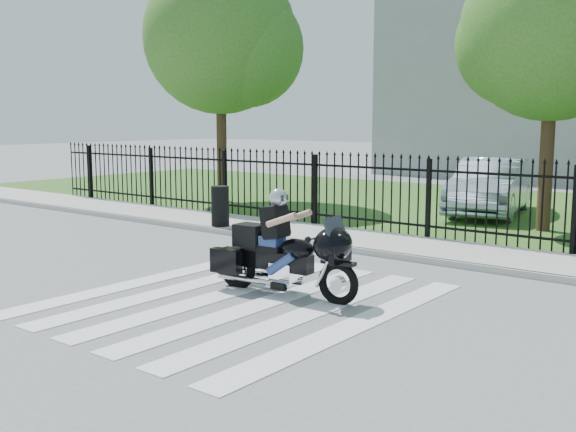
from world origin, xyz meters
The scene contains 12 objects.
ground centered at (0.00, 0.00, 0.00)m, with size 120.00×120.00×0.00m, color slate.
crosswalk centered at (0.00, 0.00, 0.01)m, with size 5.00×5.50×0.01m, color silver, non-canonical shape.
sidewalk centered at (0.00, 5.00, 0.06)m, with size 40.00×2.00×0.12m, color #ADAAA3.
curb centered at (0.00, 4.00, 0.06)m, with size 40.00×0.12×0.12m, color #ADAAA3.
grass_strip centered at (0.00, 12.00, 0.01)m, with size 40.00×12.00×0.02m, color #2A6021.
iron_fence centered at (0.00, 6.00, 0.90)m, with size 26.00×0.04×1.80m.
tree_left centered at (-8.50, 8.50, 5.17)m, with size 4.80×4.80×7.58m.
tree_mid centered at (1.50, 9.00, 4.67)m, with size 4.20×4.20×6.78m.
building_tall centered at (-3.00, 26.00, 6.00)m, with size 15.00×10.00×12.00m, color #97999F.
motorcycle_rider centered at (0.27, 0.62, 0.67)m, with size 2.50×0.88×1.65m.
parked_car centered at (-0.54, 10.86, 0.80)m, with size 1.64×4.71×1.55m, color #96A6BD.
litter_bin centered at (-4.55, 4.30, 0.60)m, with size 0.42×0.42×0.95m, color black.
Camera 1 is at (6.50, -7.12, 2.63)m, focal length 42.00 mm.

